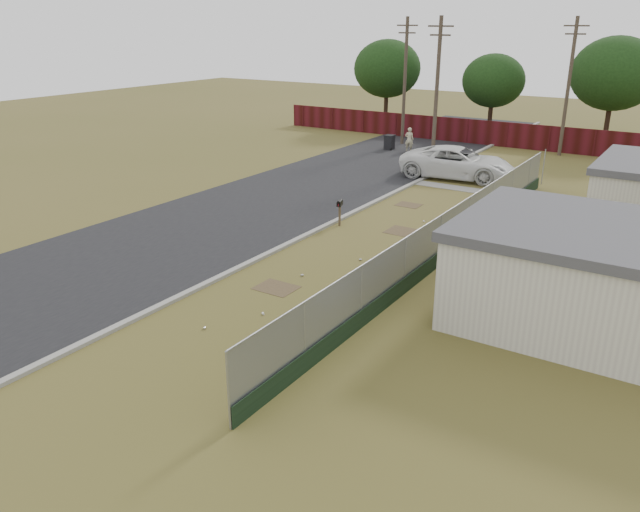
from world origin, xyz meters
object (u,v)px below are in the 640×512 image
Objects in this scene: fire_hydrant at (297,336)px; pickup_truck at (457,163)px; mailbox at (340,205)px; pedestrian at (409,140)px; trash_bin at (389,142)px.

pickup_truck is at bearing 99.73° from fire_hydrant.
mailbox reaches higher than fire_hydrant.
fire_hydrant is at bearing 94.46° from pedestrian.
trash_bin is at bearing -10.80° from pedestrian.
mailbox is 0.18× the size of pickup_truck.
trash_bin is at bearing 111.79° from fire_hydrant.
fire_hydrant is at bearing -64.99° from mailbox.
mailbox is at bearing -70.21° from trash_bin.
fire_hydrant is 22.28m from pickup_truck.
mailbox is 1.15× the size of trash_bin.
pickup_truck is (1.07, 11.60, -0.04)m from mailbox.
trash_bin is (-1.49, -0.10, -0.31)m from pedestrian.
pickup_truck is at bearing -37.90° from trash_bin.
trash_bin reaches higher than fire_hydrant.
pedestrian is at bearing 37.74° from pickup_truck.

